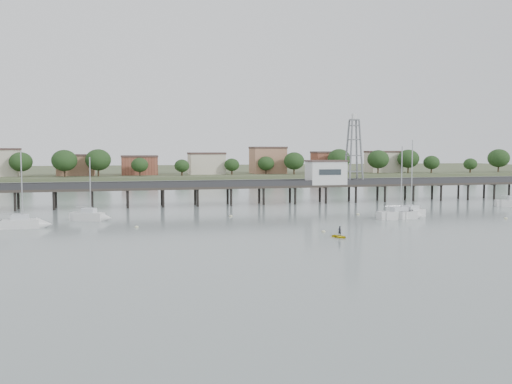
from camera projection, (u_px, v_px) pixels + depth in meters
ground_plane at (307, 259)px, 60.81m from camera, size 500.00×500.00×0.00m
pier at (213, 187)px, 118.60m from camera, size 150.00×5.00×5.50m
pier_building at (326, 172)px, 124.38m from camera, size 8.40×5.40×5.30m
lattice_tower at (354, 152)px, 125.61m from camera, size 3.20×3.20×15.50m
sailboat_b at (94, 217)px, 93.23m from camera, size 6.65×4.48×10.86m
sailboat_d at (405, 215)px, 95.87m from camera, size 7.81×2.61×12.79m
sailboat_a at (28, 224)px, 84.40m from camera, size 7.21×2.15×12.00m
sailboat_c at (414, 213)px, 98.51m from camera, size 8.60×6.50×14.06m
yellow_dinghy at (340, 237)px, 75.40m from camera, size 1.82×1.13×2.46m
dinghy_occupant at (340, 237)px, 75.40m from camera, size 0.76×1.36×0.31m
mooring_buoys at (260, 222)px, 91.28m from camera, size 85.41×22.07×0.39m
far_shore at (155, 170)px, 292.73m from camera, size 500.00×170.00×10.40m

